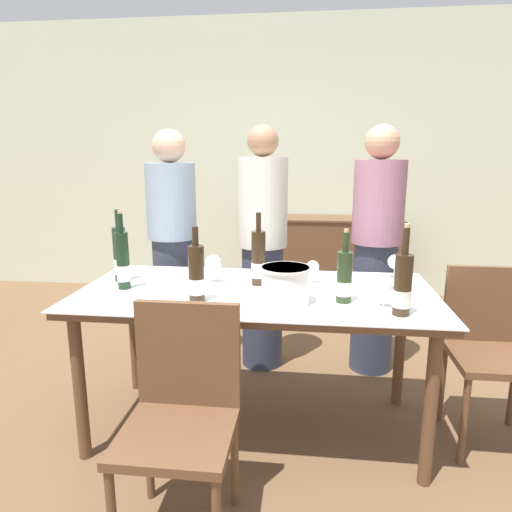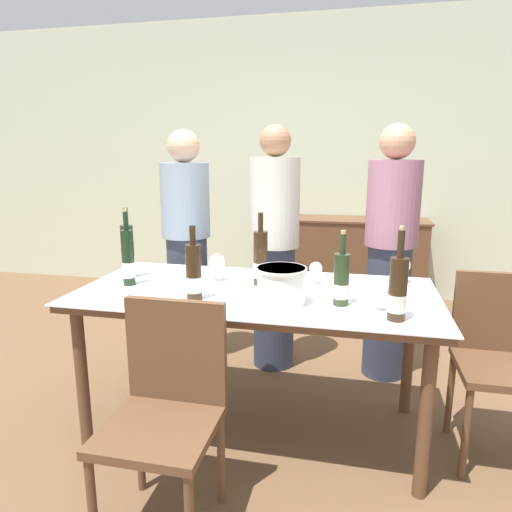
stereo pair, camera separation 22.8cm
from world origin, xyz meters
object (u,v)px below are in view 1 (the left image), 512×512
Objects in this scene: wine_glass_0 at (213,264)px; wine_bottle_3 at (344,278)px; wine_glass_2 at (313,268)px; person_guest_right at (376,252)px; wine_bottle_5 at (196,275)px; wine_bottle_0 at (123,262)px; person_host at (173,251)px; ice_bucket at (285,284)px; wine_glass_3 at (395,263)px; sideboard_cabinet at (330,259)px; wine_bottle_2 at (120,256)px; person_guest_left at (263,250)px; wine_bottle_1 at (258,260)px; chair_near_front at (182,405)px; dining_table at (256,305)px; wine_bottle_4 at (403,286)px; chair_right_end at (491,341)px; wine_glass_1 at (385,288)px.

wine_bottle_3 is at bearing -21.08° from wine_glass_0.
person_guest_right reaches higher than wine_glass_2.
wine_bottle_5 is 2.86× the size of wine_glass_2.
wine_bottle_0 is at bearing 175.22° from wine_bottle_3.
wine_bottle_3 is 1.40m from person_host.
wine_glass_3 is (0.58, 0.49, -0.00)m from ice_bucket.
sideboard_cabinet is at bearing 88.80° from wine_bottle_3.
wine_bottle_2 is 0.99m from person_guest_left.
wine_bottle_1 reaches higher than sideboard_cabinet.
person_guest_right is (1.36, 0.06, 0.01)m from person_host.
wine_glass_3 is at bearing 46.20° from chair_near_front.
sideboard_cabinet is 2.39m from wine_glass_0.
wine_glass_3 is (1.49, 0.22, -0.05)m from wine_bottle_2.
dining_table is 0.73m from chair_near_front.
wine_bottle_4 reaches higher than wine_glass_0.
person_guest_left is at bearing 83.73° from chair_near_front.
wine_bottle_1 is 0.41m from wine_bottle_5.
wine_bottle_2 reaches higher than chair_right_end.
person_guest_left reaches higher than wine_bottle_0.
wine_bottle_4 is 1.03m from chair_near_front.
sideboard_cabinet is 10.15× the size of wine_glass_3.
person_host is at bearing 112.91° from wine_bottle_5.
wine_bottle_0 is 0.47m from wine_glass_0.
wine_bottle_3 reaches higher than wine_glass_2.
sideboard_cabinet is 3.88× the size of wine_bottle_5.
chair_right_end is at bearing 15.83° from wine_bottle_3.
chair_right_end is at bearing 11.21° from wine_bottle_5.
wine_bottle_0 reaches higher than wine_glass_0.
wine_bottle_0 is 1.05m from person_guest_left.
wine_glass_2 is (-0.20, -2.18, 0.44)m from sideboard_cabinet.
dining_table is at bearing -156.74° from wine_glass_3.
dining_table is 1.21m from chair_right_end.
chair_near_front reaches higher than sideboard_cabinet.
wine_bottle_1 is 0.90m from chair_near_front.
person_guest_right is at bearing 44.45° from wine_bottle_1.
person_host is (-0.41, 0.62, -0.07)m from wine_glass_0.
wine_bottle_1 reaches higher than chair_near_front.
sideboard_cabinet is 11.08× the size of wine_glass_2.
wine_bottle_1 is at bearing -102.21° from sideboard_cabinet.
wine_bottle_4 is (0.23, -0.15, 0.01)m from wine_bottle_3.
ice_bucket is at bearing -97.31° from sideboard_cabinet.
sideboard_cabinet is at bearing 77.14° from chair_near_front.
sideboard_cabinet is at bearing 97.23° from wine_glass_3.
wine_glass_3 is (0.31, 0.45, -0.03)m from wine_bottle_3.
wine_bottle_2 reaches higher than dining_table.
wine_bottle_3 is (-0.05, -2.49, 0.47)m from sideboard_cabinet.
wine_bottle_0 reaches higher than wine_glass_1.
wine_bottle_2 is at bearing 164.98° from wine_bottle_4.
chair_near_front is (-0.81, -0.48, -0.36)m from wine_glass_1.
wine_bottle_3 is (1.11, -0.09, -0.02)m from wine_bottle_0.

